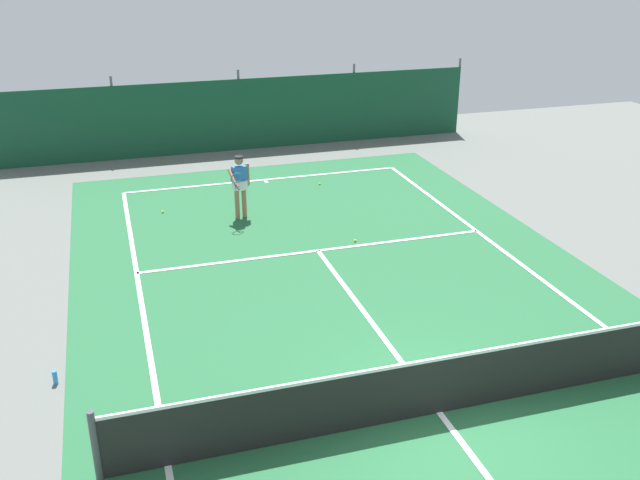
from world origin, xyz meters
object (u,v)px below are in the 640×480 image
(tennis_ball_by_sideline, at_px, (320,184))
(parked_car, at_px, (144,116))
(tennis_ball_near_player, at_px, (355,241))
(tennis_ball_midcourt, at_px, (163,212))
(water_bottle, at_px, (55,377))
(tennis_net, at_px, (441,385))
(tennis_player, at_px, (240,182))

(tennis_ball_by_sideline, bearing_deg, parked_car, 123.37)
(tennis_ball_near_player, bearing_deg, tennis_ball_midcourt, 141.68)
(water_bottle, bearing_deg, tennis_ball_midcourt, 71.78)
(tennis_ball_near_player, distance_m, tennis_ball_by_sideline, 4.35)
(tennis_ball_near_player, xyz_separation_m, water_bottle, (-6.66, -4.12, 0.09))
(tennis_ball_near_player, relative_size, water_bottle, 0.28)
(tennis_net, distance_m, tennis_ball_by_sideline, 11.09)
(tennis_ball_near_player, distance_m, water_bottle, 7.83)
(tennis_ball_midcourt, height_order, water_bottle, water_bottle)
(tennis_ball_by_sideline, height_order, water_bottle, water_bottle)
(parked_car, distance_m, water_bottle, 15.47)
(parked_car, bearing_deg, tennis_player, 102.25)
(tennis_player, distance_m, tennis_ball_by_sideline, 3.46)
(tennis_ball_by_sideline, distance_m, parked_car, 8.16)
(tennis_player, relative_size, parked_car, 0.39)
(tennis_net, relative_size, tennis_ball_near_player, 153.33)
(tennis_player, xyz_separation_m, tennis_ball_near_player, (2.29, -2.41, -0.93))
(tennis_player, height_order, tennis_ball_by_sideline, tennis_player)
(tennis_ball_by_sideline, xyz_separation_m, parked_car, (-4.47, 6.79, 0.81))
(tennis_ball_midcourt, height_order, parked_car, parked_car)
(tennis_ball_near_player, distance_m, tennis_ball_midcourt, 5.37)
(tennis_net, relative_size, tennis_player, 6.17)
(water_bottle, bearing_deg, tennis_net, -24.18)
(tennis_ball_by_sideline, bearing_deg, tennis_net, -97.51)
(tennis_ball_near_player, height_order, water_bottle, water_bottle)
(tennis_net, bearing_deg, parked_car, 99.65)
(tennis_net, distance_m, parked_car, 18.03)
(parked_car, bearing_deg, tennis_ball_by_sideline, 124.28)
(tennis_player, xyz_separation_m, tennis_ball_midcourt, (-1.92, 0.92, -0.93))
(tennis_ball_midcourt, relative_size, water_bottle, 0.28)
(tennis_player, relative_size, tennis_ball_by_sideline, 24.85)
(parked_car, bearing_deg, water_bottle, 81.12)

